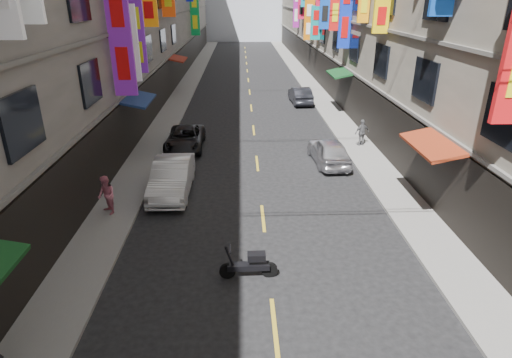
{
  "coord_description": "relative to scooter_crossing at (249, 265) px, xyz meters",
  "views": [
    {
      "loc": [
        -0.81,
        3.14,
        8.07
      ],
      "look_at": [
        -0.51,
        11.53,
        4.46
      ],
      "focal_mm": 30.0,
      "sensor_mm": 36.0,
      "label": 1
    }
  ],
  "objects": [
    {
      "name": "lane_markings",
      "position": [
        0.62,
        24.82,
        -0.44
      ],
      "size": [
        0.12,
        80.2,
        0.01
      ],
      "color": "gold",
      "rests_on": "ground"
    },
    {
      "name": "sidewalk_left",
      "position": [
        -5.38,
        27.82,
        -0.38
      ],
      "size": [
        2.0,
        90.0,
        0.12
      ],
      "primitive_type": "cube",
      "color": "slate",
      "rests_on": "ground"
    },
    {
      "name": "street_awnings",
      "position": [
        -0.64,
        11.82,
        2.56
      ],
      "size": [
        13.99,
        35.2,
        0.41
      ],
      "color": "#124419",
      "rests_on": "ground"
    },
    {
      "name": "sidewalk_right",
      "position": [
        6.62,
        27.82,
        -0.38
      ],
      "size": [
        2.0,
        90.0,
        0.12
      ],
      "primitive_type": "cube",
      "color": "slate",
      "rests_on": "ground"
    },
    {
      "name": "car_right_far",
      "position": [
        4.62,
        23.25,
        0.23
      ],
      "size": [
        1.62,
        4.13,
        1.34
      ],
      "primitive_type": "imported",
      "rotation": [
        0.0,
        0.0,
        3.19
      ],
      "color": "#24252C",
      "rests_on": "ground"
    },
    {
      "name": "scooter_far_right",
      "position": [
        4.68,
        10.29,
        0.0
      ],
      "size": [
        0.54,
        1.8,
        1.14
      ],
      "rotation": [
        0.0,
        0.0,
        3.02
      ],
      "color": "black",
      "rests_on": "ground"
    },
    {
      "name": "car_right_mid",
      "position": [
        4.33,
        9.7,
        0.24
      ],
      "size": [
        1.87,
        4.11,
        1.37
      ],
      "primitive_type": "imported",
      "rotation": [
        0.0,
        0.0,
        3.21
      ],
      "color": "silver",
      "rests_on": "ground"
    },
    {
      "name": "pedestrian_lfar",
      "position": [
        -5.5,
        4.23,
        0.46
      ],
      "size": [
        0.88,
        0.93,
        1.57
      ],
      "primitive_type": "imported",
      "rotation": [
        0.0,
        0.0,
        -0.91
      ],
      "color": "#D97288",
      "rests_on": "sidewalk_left"
    },
    {
      "name": "car_left_mid",
      "position": [
        -3.26,
        6.34,
        0.31
      ],
      "size": [
        1.59,
        4.55,
        1.5
      ],
      "primitive_type": "imported",
      "rotation": [
        0.0,
        0.0,
        0.0
      ],
      "color": "silver",
      "rests_on": "ground"
    },
    {
      "name": "scooter_crossing",
      "position": [
        0.0,
        0.0,
        0.0
      ],
      "size": [
        1.8,
        0.5,
        1.14
      ],
      "rotation": [
        0.0,
        0.0,
        1.59
      ],
      "color": "black",
      "rests_on": "ground"
    },
    {
      "name": "pedestrian_rfar",
      "position": [
        6.71,
        12.2,
        0.44
      ],
      "size": [
        1.01,
        0.78,
        1.52
      ],
      "primitive_type": "imported",
      "rotation": [
        0.0,
        0.0,
        3.49
      ],
      "color": "#58585A",
      "rests_on": "sidewalk_right"
    },
    {
      "name": "car_left_far",
      "position": [
        -3.38,
        12.28,
        0.17
      ],
      "size": [
        2.03,
        4.39,
        1.22
      ],
      "primitive_type": "imported",
      "rotation": [
        0.0,
        0.0,
        0.0
      ],
      "color": "black",
      "rests_on": "ground"
    }
  ]
}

